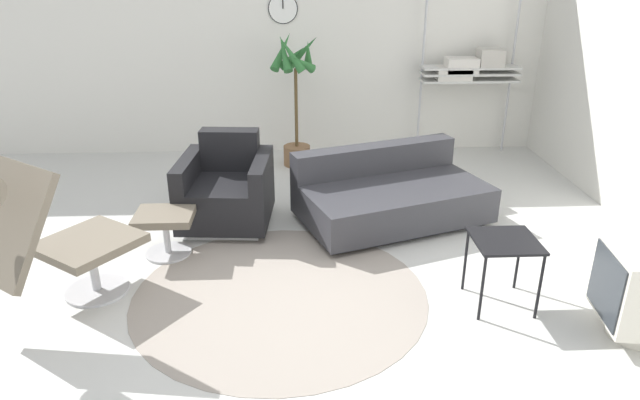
{
  "coord_description": "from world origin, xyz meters",
  "views": [
    {
      "loc": [
        0.15,
        -3.61,
        2.17
      ],
      "look_at": [
        0.34,
        0.23,
        0.55
      ],
      "focal_mm": 32.0,
      "sensor_mm": 36.0,
      "label": 1
    }
  ],
  "objects_px": {
    "potted_plant": "(296,100)",
    "lounge_chair": "(33,225)",
    "armchair_red": "(227,192)",
    "ottoman": "(165,224)",
    "shelf_unit": "(468,69)",
    "side_table": "(505,247)",
    "couch_low": "(390,196)"
  },
  "relations": [
    {
      "from": "ottoman",
      "to": "couch_low",
      "type": "relative_size",
      "value": 0.25
    },
    {
      "from": "potted_plant",
      "to": "armchair_red",
      "type": "bearing_deg",
      "value": -112.05
    },
    {
      "from": "armchair_red",
      "to": "shelf_unit",
      "type": "distance_m",
      "value": 3.26
    },
    {
      "from": "couch_low",
      "to": "potted_plant",
      "type": "distance_m",
      "value": 1.82
    },
    {
      "from": "potted_plant",
      "to": "lounge_chair",
      "type": "bearing_deg",
      "value": -119.33
    },
    {
      "from": "potted_plant",
      "to": "shelf_unit",
      "type": "relative_size",
      "value": 0.83
    },
    {
      "from": "couch_low",
      "to": "shelf_unit",
      "type": "relative_size",
      "value": 1.02
    },
    {
      "from": "lounge_chair",
      "to": "side_table",
      "type": "distance_m",
      "value": 3.0
    },
    {
      "from": "side_table",
      "to": "ottoman",
      "type": "bearing_deg",
      "value": 160.98
    },
    {
      "from": "armchair_red",
      "to": "potted_plant",
      "type": "relative_size",
      "value": 0.58
    },
    {
      "from": "armchair_red",
      "to": "side_table",
      "type": "bearing_deg",
      "value": 149.22
    },
    {
      "from": "ottoman",
      "to": "potted_plant",
      "type": "height_order",
      "value": "potted_plant"
    },
    {
      "from": "couch_low",
      "to": "side_table",
      "type": "relative_size",
      "value": 3.73
    },
    {
      "from": "armchair_red",
      "to": "shelf_unit",
      "type": "bearing_deg",
      "value": -140.5
    },
    {
      "from": "lounge_chair",
      "to": "armchair_red",
      "type": "height_order",
      "value": "lounge_chair"
    },
    {
      "from": "armchair_red",
      "to": "couch_low",
      "type": "relative_size",
      "value": 0.47
    },
    {
      "from": "ottoman",
      "to": "shelf_unit",
      "type": "relative_size",
      "value": 0.25
    },
    {
      "from": "lounge_chair",
      "to": "side_table",
      "type": "height_order",
      "value": "lounge_chair"
    },
    {
      "from": "shelf_unit",
      "to": "potted_plant",
      "type": "bearing_deg",
      "value": -172.1
    },
    {
      "from": "armchair_red",
      "to": "couch_low",
      "type": "distance_m",
      "value": 1.45
    },
    {
      "from": "ottoman",
      "to": "armchair_red",
      "type": "relative_size",
      "value": 0.53
    },
    {
      "from": "couch_low",
      "to": "side_table",
      "type": "distance_m",
      "value": 1.51
    },
    {
      "from": "potted_plant",
      "to": "side_table",
      "type": "bearing_deg",
      "value": -65.44
    },
    {
      "from": "lounge_chair",
      "to": "potted_plant",
      "type": "distance_m",
      "value": 3.37
    },
    {
      "from": "ottoman",
      "to": "shelf_unit",
      "type": "distance_m",
      "value": 3.93
    },
    {
      "from": "lounge_chair",
      "to": "shelf_unit",
      "type": "relative_size",
      "value": 0.66
    },
    {
      "from": "potted_plant",
      "to": "shelf_unit",
      "type": "height_order",
      "value": "shelf_unit"
    },
    {
      "from": "potted_plant",
      "to": "shelf_unit",
      "type": "distance_m",
      "value": 2.02
    },
    {
      "from": "ottoman",
      "to": "couch_low",
      "type": "distance_m",
      "value": 1.96
    },
    {
      "from": "lounge_chair",
      "to": "side_table",
      "type": "relative_size",
      "value": 2.42
    },
    {
      "from": "side_table",
      "to": "shelf_unit",
      "type": "xyz_separation_m",
      "value": [
        0.64,
        3.21,
        0.59
      ]
    },
    {
      "from": "ottoman",
      "to": "side_table",
      "type": "relative_size",
      "value": 0.92
    }
  ]
}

